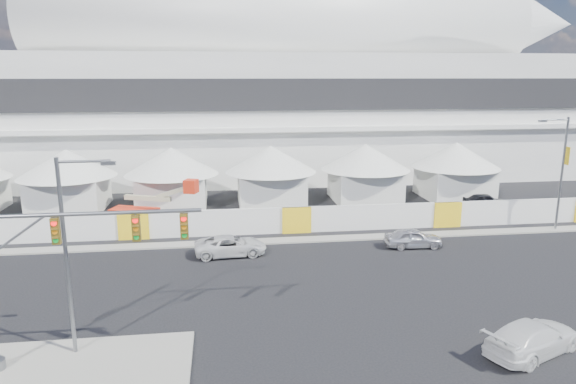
{
  "coord_description": "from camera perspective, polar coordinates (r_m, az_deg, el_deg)",
  "views": [
    {
      "loc": [
        0.48,
        -22.56,
        11.69
      ],
      "look_at": [
        4.76,
        10.0,
        4.22
      ],
      "focal_mm": 32.0,
      "sensor_mm": 36.0,
      "label": 1
    }
  ],
  "objects": [
    {
      "name": "median_island",
      "position": [
        23.65,
        -23.48,
        -17.76
      ],
      "size": [
        10.0,
        5.0,
        0.15
      ],
      "primitive_type": "cube",
      "color": "gray",
      "rests_on": "ground"
    },
    {
      "name": "pickup_curb",
      "position": [
        34.46,
        -6.4,
        -5.94
      ],
      "size": [
        2.49,
        4.87,
        1.32
      ],
      "primitive_type": "imported",
      "rotation": [
        0.0,
        0.0,
        1.64
      ],
      "color": "silver",
      "rests_on": "ground"
    },
    {
      "name": "lot_car_b",
      "position": [
        49.39,
        21.13,
        -0.95
      ],
      "size": [
        2.13,
        4.17,
        1.36
      ],
      "primitive_type": "imported",
      "rotation": [
        0.0,
        0.0,
        1.44
      ],
      "color": "black",
      "rests_on": "ground"
    },
    {
      "name": "stadium",
      "position": [
        64.63,
        -0.18,
        10.83
      ],
      "size": [
        80.0,
        24.8,
        21.98
      ],
      "color": "silver",
      "rests_on": "ground"
    },
    {
      "name": "streetlight_curb",
      "position": [
        43.75,
        28.01,
        2.59
      ],
      "size": [
        2.58,
        0.58,
        8.72
      ],
      "color": "slate",
      "rests_on": "ground"
    },
    {
      "name": "boom_lift",
      "position": [
        43.38,
        -15.77,
        -1.93
      ],
      "size": [
        7.68,
        2.87,
        3.77
      ],
      "rotation": [
        0.0,
        0.0,
        -0.35
      ],
      "color": "red",
      "rests_on": "ground"
    },
    {
      "name": "ground",
      "position": [
        25.41,
        -7.99,
        -14.71
      ],
      "size": [
        160.0,
        160.0,
        0.0
      ],
      "primitive_type": "plane",
      "color": "black",
      "rests_on": "ground"
    },
    {
      "name": "far_curb",
      "position": [
        41.78,
        20.77,
        -4.21
      ],
      "size": [
        80.0,
        1.2,
        0.12
      ],
      "primitive_type": "cube",
      "color": "gray",
      "rests_on": "ground"
    },
    {
      "name": "pickup_near",
      "position": [
        25.17,
        25.57,
        -14.38
      ],
      "size": [
        3.84,
        5.33,
        1.43
      ],
      "primitive_type": "imported",
      "rotation": [
        0.0,
        0.0,
        1.99
      ],
      "color": "silver",
      "rests_on": "ground"
    },
    {
      "name": "streetlight_median",
      "position": [
        22.84,
        -23.01,
        -5.33
      ],
      "size": [
        2.33,
        0.23,
        8.41
      ],
      "color": "gray",
      "rests_on": "median_island"
    },
    {
      "name": "traffic_mast",
      "position": [
        22.55,
        -26.36,
        -8.14
      ],
      "size": [
        8.75,
        0.7,
        7.24
      ],
      "color": "slate",
      "rests_on": "median_island"
    },
    {
      "name": "hoarding_fence",
      "position": [
        38.96,
        0.94,
        -3.11
      ],
      "size": [
        70.0,
        0.25,
        2.0
      ],
      "primitive_type": "cube",
      "color": "silver",
      "rests_on": "ground"
    },
    {
      "name": "sedan_silver",
      "position": [
        36.83,
        13.74,
        -4.97
      ],
      "size": [
        1.82,
        4.03,
        1.34
      ],
      "primitive_type": "imported",
      "rotation": [
        0.0,
        0.0,
        1.51
      ],
      "color": "silver",
      "rests_on": "ground"
    },
    {
      "name": "tent_row",
      "position": [
        47.33,
        -7.36,
        2.31
      ],
      "size": [
        53.4,
        8.4,
        5.4
      ],
      "color": "silver",
      "rests_on": "ground"
    }
  ]
}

